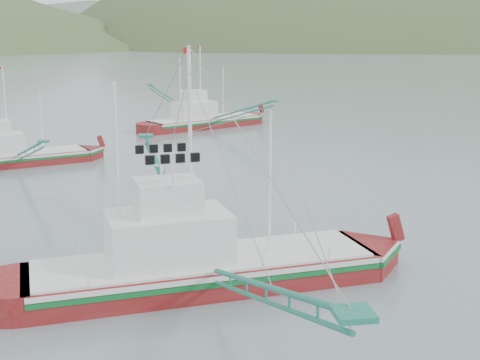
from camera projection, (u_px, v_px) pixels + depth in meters
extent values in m
plane|color=slate|center=(259.00, 273.00, 31.65)|extent=(1200.00, 1200.00, 0.00)
cube|color=maroon|center=(204.00, 281.00, 30.09)|extent=(16.13, 6.60, 2.09)
cube|color=silver|center=(204.00, 263.00, 29.89)|extent=(15.83, 6.63, 0.23)
cube|color=#0D6126|center=(204.00, 268.00, 29.95)|extent=(15.84, 6.65, 0.23)
cube|color=silver|center=(204.00, 258.00, 29.84)|extent=(15.32, 6.27, 0.13)
cube|color=silver|center=(169.00, 238.00, 29.13)|extent=(5.68, 4.12, 2.30)
cube|color=silver|center=(167.00, 197.00, 28.71)|extent=(3.04, 2.70, 1.46)
cylinder|color=white|center=(190.00, 157.00, 28.65)|extent=(0.17, 0.17, 9.40)
cylinder|color=white|center=(118.00, 178.00, 27.88)|extent=(0.15, 0.15, 7.99)
cylinder|color=white|center=(270.00, 183.00, 30.06)|extent=(0.13, 0.13, 6.58)
cube|color=maroon|center=(204.00, 126.00, 78.18)|extent=(13.93, 9.87, 1.85)
cube|color=silver|center=(204.00, 119.00, 78.00)|extent=(13.73, 9.80, 0.20)
cube|color=#0D6126|center=(204.00, 121.00, 78.06)|extent=(13.73, 9.82, 0.20)
cube|color=silver|center=(204.00, 118.00, 77.96)|extent=(13.24, 9.37, 0.11)
cube|color=silver|center=(194.00, 110.00, 76.93)|extent=(5.47, 4.80, 2.03)
cube|color=silver|center=(194.00, 96.00, 76.56)|extent=(3.08, 2.93, 1.29)
cylinder|color=white|center=(200.00, 82.00, 76.78)|extent=(0.15, 0.15, 8.31)
cylinder|color=white|center=(180.00, 89.00, 75.28)|extent=(0.13, 0.13, 7.06)
cylinder|color=white|center=(223.00, 92.00, 78.97)|extent=(0.11, 0.11, 5.82)
cube|color=maroon|center=(15.00, 163.00, 56.61)|extent=(12.62, 7.37, 1.63)
cube|color=silver|center=(14.00, 155.00, 56.46)|extent=(12.41, 7.35, 0.18)
cube|color=#0D6126|center=(14.00, 158.00, 56.50)|extent=(12.42, 7.36, 0.18)
cube|color=silver|center=(14.00, 153.00, 56.42)|extent=(11.99, 7.01, 0.10)
cylinder|color=white|center=(6.00, 111.00, 55.42)|extent=(0.13, 0.13, 7.35)
cylinder|color=white|center=(41.00, 122.00, 57.03)|extent=(0.10, 0.10, 5.15)
ellipsoid|color=#3E532A|center=(479.00, 44.00, 481.62)|extent=(684.00, 432.00, 306.00)
ellipsoid|color=slate|center=(177.00, 42.00, 575.80)|extent=(960.00, 400.00, 240.00)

